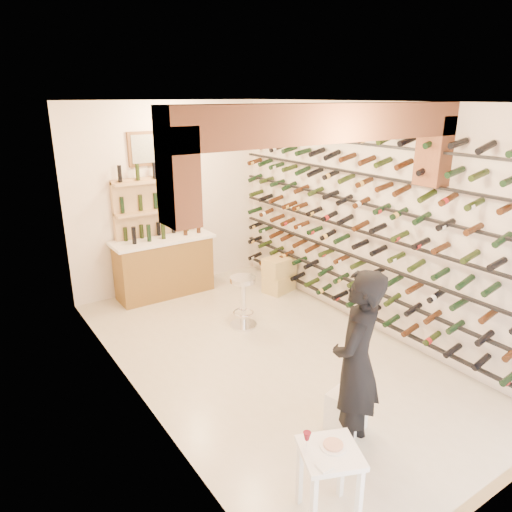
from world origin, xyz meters
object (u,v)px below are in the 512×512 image
Objects in this scene: tasting_table at (329,463)px; crate_lower at (279,283)px; chrome_barstool at (243,298)px; white_stool at (346,411)px; person at (356,364)px; back_counter at (164,265)px; wine_rack at (359,225)px.

tasting_table is 4.73m from crate_lower.
white_stool is at bearing -98.11° from chrome_barstool.
person is at bearing 55.59° from tasting_table.
back_counter is 5.06m from tasting_table.
wine_rack is at bearing 64.35° from tasting_table.
crate_lower is (1.74, 3.52, -0.77)m from person.
wine_rack reaches higher than person.
tasting_table is at bearing -141.73° from white_stool.
back_counter is 2.19× the size of chrome_barstool.
person reaches higher than crate_lower.
white_stool reaches higher than crate_lower.
tasting_table is 0.43× the size of person.
back_counter is 2.00m from crate_lower.
wine_rack is 2.71m from person.
person is 2.83m from chrome_barstool.
tasting_table reaches higher than crate_lower.
white_stool is 2.56m from chrome_barstool.
person is at bearing -90.49° from back_counter.
back_counter is 2.13× the size of tasting_table.
tasting_table reaches higher than chrome_barstool.
tasting_table is at bearing 4.34° from person.
person is (0.75, 0.49, 0.38)m from tasting_table.
tasting_table is 1.95× the size of white_stool.
back_counter is at bearing 149.92° from crate_lower.
person is (-0.15, -0.22, 0.72)m from white_stool.
wine_rack reaches higher than chrome_barstool.
chrome_barstool is 1.49m from crate_lower.
wine_rack is 7.33× the size of chrome_barstool.
chrome_barstool is at bearing -129.23° from person.
crate_lower is (2.49, 4.01, -0.39)m from tasting_table.
tasting_table is (-2.62, -2.35, -1.01)m from wine_rack.
white_stool is at bearing 60.75° from tasting_table.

